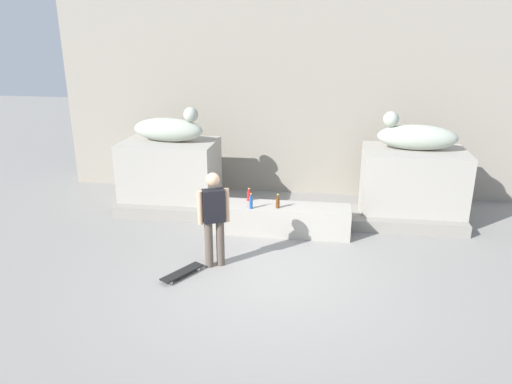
% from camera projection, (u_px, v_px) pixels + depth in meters
% --- Properties ---
extents(ground_plane, '(40.00, 40.00, 0.00)m').
position_uv_depth(ground_plane, '(270.00, 278.00, 7.90)').
color(ground_plane, gray).
extents(facade_wall, '(11.40, 0.60, 5.31)m').
position_uv_depth(facade_wall, '(295.00, 83.00, 11.48)').
color(facade_wall, gray).
rests_on(facade_wall, ground_plane).
extents(pedestal_left, '(2.07, 1.38, 1.51)m').
position_uv_depth(pedestal_left, '(171.00, 174.00, 10.91)').
color(pedestal_left, '#A39E93').
rests_on(pedestal_left, ground_plane).
extents(pedestal_right, '(2.07, 1.38, 1.51)m').
position_uv_depth(pedestal_right, '(412.00, 185.00, 10.17)').
color(pedestal_right, '#A39E93').
rests_on(pedestal_right, ground_plane).
extents(statue_reclining_left, '(1.64, 0.69, 0.78)m').
position_uv_depth(statue_reclining_left, '(170.00, 129.00, 10.57)').
color(statue_reclining_left, '#A9B1A0').
rests_on(statue_reclining_left, pedestal_left).
extents(statue_reclining_right, '(1.63, 0.65, 0.78)m').
position_uv_depth(statue_reclining_right, '(416.00, 136.00, 9.84)').
color(statue_reclining_right, '#A9B1A0').
rests_on(statue_reclining_right, pedestal_right).
extents(ledge_block, '(2.71, 0.67, 0.56)m').
position_uv_depth(ledge_block, '(282.00, 219.00, 9.60)').
color(ledge_block, '#A39E93').
rests_on(ledge_block, ground_plane).
extents(skater, '(0.50, 0.33, 1.67)m').
position_uv_depth(skater, '(214.00, 216.00, 8.03)').
color(skater, brown).
rests_on(skater, ground_plane).
extents(skateboard, '(0.58, 0.79, 0.08)m').
position_uv_depth(skateboard, '(182.00, 272.00, 7.94)').
color(skateboard, black).
rests_on(skateboard, ground_plane).
extents(bottle_brown, '(0.07, 0.07, 0.28)m').
position_uv_depth(bottle_brown, '(278.00, 202.00, 9.37)').
color(bottle_brown, '#593314').
rests_on(bottle_brown, ledge_block).
extents(bottle_red, '(0.08, 0.08, 0.26)m').
position_uv_depth(bottle_red, '(249.00, 196.00, 9.77)').
color(bottle_red, red).
rests_on(bottle_red, ledge_block).
extents(bottle_blue, '(0.07, 0.07, 0.31)m').
position_uv_depth(bottle_blue, '(251.00, 202.00, 9.33)').
color(bottle_blue, '#194C99').
rests_on(bottle_blue, ledge_block).
extents(stair_step, '(7.38, 0.50, 0.24)m').
position_uv_depth(stair_step, '(284.00, 218.00, 10.08)').
color(stair_step, gray).
rests_on(stair_step, ground_plane).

